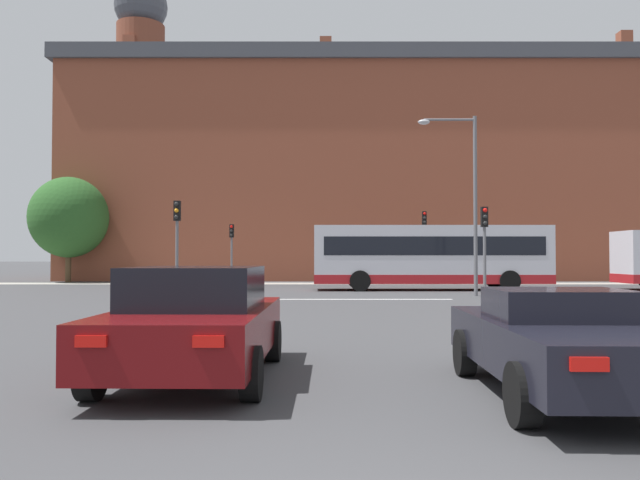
% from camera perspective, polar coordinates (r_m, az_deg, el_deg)
% --- Properties ---
extents(stop_line_strip, '(9.28, 0.30, 0.01)m').
position_cam_1_polar(stop_line_strip, '(24.26, 1.20, -5.44)').
color(stop_line_strip, silver).
rests_on(stop_line_strip, ground_plane).
extents(far_pavement, '(70.31, 2.50, 0.01)m').
position_cam_1_polar(far_pavement, '(38.27, 0.77, -4.00)').
color(far_pavement, '#A09B91').
rests_on(far_pavement, ground_plane).
extents(brick_civic_building, '(44.95, 15.60, 23.71)m').
position_cam_1_polar(brick_civic_building, '(49.70, 4.45, 6.06)').
color(brick_civic_building, brown).
rests_on(brick_civic_building, ground_plane).
extents(car_saloon_left, '(2.13, 4.49, 1.52)m').
position_cam_1_polar(car_saloon_left, '(8.76, -11.19, -7.33)').
color(car_saloon_left, '#600C0F').
rests_on(car_saloon_left, ground_plane).
extents(car_roadster_right, '(2.04, 4.36, 1.27)m').
position_cam_1_polar(car_roadster_right, '(8.01, 21.30, -8.64)').
color(car_roadster_right, black).
rests_on(car_roadster_right, ground_plane).
extents(bus_crossing_lead, '(11.52, 2.67, 3.17)m').
position_cam_1_polar(bus_crossing_lead, '(31.36, 10.08, -1.42)').
color(bus_crossing_lead, silver).
rests_on(bus_crossing_lead, ground_plane).
extents(traffic_light_far_right, '(0.26, 0.31, 4.36)m').
position_cam_1_polar(traffic_light_far_right, '(37.71, 9.56, 0.42)').
color(traffic_light_far_right, slate).
rests_on(traffic_light_far_right, ground_plane).
extents(traffic_light_far_left, '(0.26, 0.31, 3.62)m').
position_cam_1_polar(traffic_light_far_left, '(38.26, -8.05, -0.31)').
color(traffic_light_far_left, slate).
rests_on(traffic_light_far_left, ground_plane).
extents(traffic_light_near_right, '(0.26, 0.31, 3.63)m').
position_cam_1_polar(traffic_light_near_right, '(25.51, 14.85, 0.35)').
color(traffic_light_near_right, slate).
rests_on(traffic_light_near_right, ground_plane).
extents(traffic_light_near_left, '(0.26, 0.31, 3.88)m').
position_cam_1_polar(traffic_light_near_left, '(25.37, -12.91, 0.70)').
color(traffic_light_near_left, slate).
rests_on(traffic_light_near_left, ground_plane).
extents(street_lamp_junction, '(2.49, 0.36, 7.62)m').
position_cam_1_polar(street_lamp_junction, '(27.14, 13.17, 4.87)').
color(street_lamp_junction, slate).
rests_on(street_lamp_junction, ground_plane).
extents(pedestrian_waiting, '(0.45, 0.43, 1.57)m').
position_cam_1_polar(pedestrian_waiting, '(38.38, 3.11, -2.64)').
color(pedestrian_waiting, brown).
rests_on(pedestrian_waiting, ground_plane).
extents(tree_by_building, '(4.98, 4.98, 6.82)m').
position_cam_1_polar(tree_by_building, '(43.48, -21.95, 1.93)').
color(tree_by_building, '#4C3823').
rests_on(tree_by_building, ground_plane).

